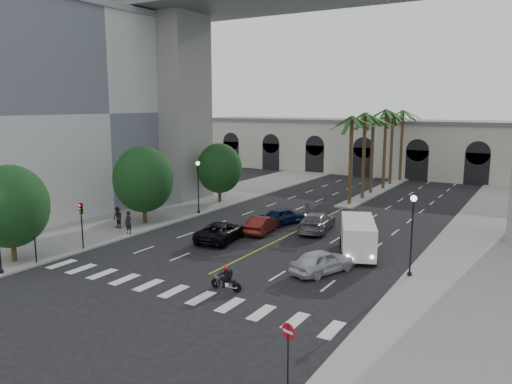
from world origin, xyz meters
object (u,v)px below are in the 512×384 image
(car_b, at_px, (262,224))
(car_c, at_px, (222,231))
(car_a, at_px, (322,261))
(do_not_enter_sign, at_px, (288,342))
(traffic_signal_near, at_px, (34,230))
(lamp_post_left_far, at_px, (198,183))
(car_e, at_px, (284,216))
(pedestrian_b, at_px, (118,218))
(motorcycle_rider, at_px, (227,280))
(lamp_post_right, at_px, (412,229))
(traffic_signal_far, at_px, (81,218))
(pedestrian_a, at_px, (128,222))
(car_d, at_px, (317,222))
(cargo_van, at_px, (358,236))

(car_b, relative_size, car_c, 0.80)
(car_a, height_order, do_not_enter_sign, do_not_enter_sign)
(traffic_signal_near, bearing_deg, lamp_post_left_far, 90.31)
(do_not_enter_sign, bearing_deg, car_e, 134.72)
(car_a, xyz_separation_m, pedestrian_b, (-19.95, 1.38, 0.29))
(lamp_post_left_far, distance_m, car_b, 9.92)
(lamp_post_left_far, height_order, motorcycle_rider, lamp_post_left_far)
(car_a, xyz_separation_m, car_e, (-8.44, 10.73, -0.02))
(motorcycle_rider, relative_size, car_a, 0.45)
(lamp_post_left_far, height_order, do_not_enter_sign, lamp_post_left_far)
(do_not_enter_sign, bearing_deg, car_c, 148.08)
(lamp_post_right, xyz_separation_m, traffic_signal_far, (-22.70, -6.50, -0.71))
(traffic_signal_near, xyz_separation_m, pedestrian_a, (-0.20, 8.95, -1.38))
(pedestrian_b, bearing_deg, do_not_enter_sign, -19.78)
(pedestrian_a, distance_m, do_not_enter_sign, 25.93)
(lamp_post_right, relative_size, car_e, 1.18)
(car_e, relative_size, do_not_enter_sign, 1.65)
(traffic_signal_far, relative_size, do_not_enter_sign, 1.33)
(motorcycle_rider, bearing_deg, car_d, 92.75)
(car_d, xyz_separation_m, pedestrian_b, (-15.20, -8.46, 0.25))
(motorcycle_rider, relative_size, car_d, 0.36)
(car_c, distance_m, cargo_van, 10.96)
(do_not_enter_sign, bearing_deg, lamp_post_right, 103.44)
(motorcycle_rider, xyz_separation_m, car_d, (-1.13, 15.59, 0.16))
(lamp_post_left_far, xyz_separation_m, lamp_post_right, (22.80, -8.00, 0.00))
(car_e, height_order, pedestrian_b, pedestrian_b)
(car_d, height_order, pedestrian_b, pedestrian_b)
(pedestrian_b, bearing_deg, traffic_signal_near, -64.97)
(traffic_signal_near, height_order, car_e, traffic_signal_near)
(motorcycle_rider, distance_m, car_d, 15.63)
(traffic_signal_near, height_order, do_not_enter_sign, traffic_signal_near)
(lamp_post_left_far, height_order, traffic_signal_far, lamp_post_left_far)
(motorcycle_rider, bearing_deg, cargo_van, 66.65)
(traffic_signal_near, distance_m, car_a, 19.56)
(motorcycle_rider, distance_m, car_e, 17.17)
(car_b, height_order, car_c, car_c)
(motorcycle_rider, xyz_separation_m, pedestrian_b, (-16.33, 7.13, 0.40))
(pedestrian_a, xyz_separation_m, do_not_enter_sign, (22.00, -13.70, 0.87))
(motorcycle_rider, bearing_deg, pedestrian_b, 155.02)
(traffic_signal_near, distance_m, traffic_signal_far, 4.00)
(lamp_post_right, relative_size, do_not_enter_sign, 1.95)
(cargo_van, bearing_deg, traffic_signal_near, -165.82)
(lamp_post_right, bearing_deg, car_e, 147.33)
(car_c, bearing_deg, pedestrian_a, 11.46)
(traffic_signal_far, distance_m, pedestrian_b, 6.50)
(pedestrian_a, bearing_deg, lamp_post_right, 5.91)
(lamp_post_left_far, distance_m, car_c, 10.48)
(car_b, distance_m, car_d, 4.78)
(traffic_signal_near, relative_size, car_b, 0.81)
(pedestrian_b, bearing_deg, car_d, 40.45)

